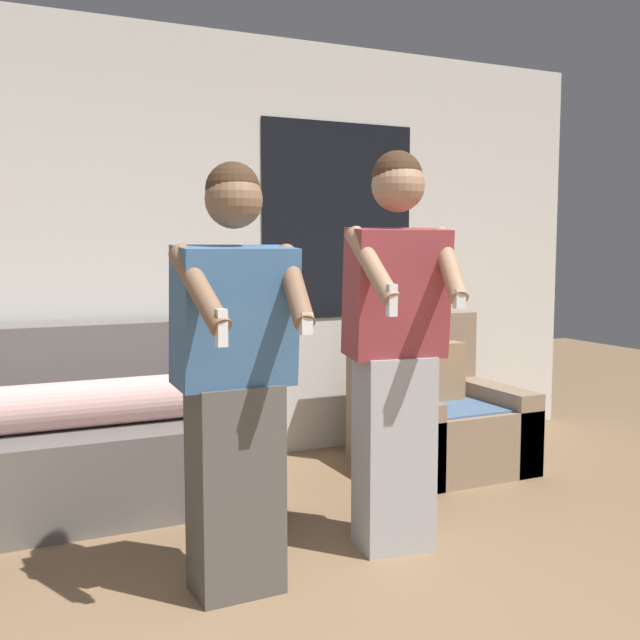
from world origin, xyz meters
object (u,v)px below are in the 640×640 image
Objects in this scene: armchair at (436,417)px; person_right at (396,348)px; couch at (89,444)px; person_left at (235,381)px.

person_right reaches higher than armchair.
person_right reaches higher than couch.
person_left is 0.80m from person_right.
armchair is at bearing -4.79° from couch.
armchair is (2.09, -0.18, -0.02)m from couch.
person_right is (0.79, 0.11, 0.07)m from person_left.
armchair is at bearing 33.67° from person_left.
couch is 1.96× the size of armchair.
person_left is (-1.71, -1.14, 0.55)m from armchair.
armchair is 0.55× the size of person_left.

